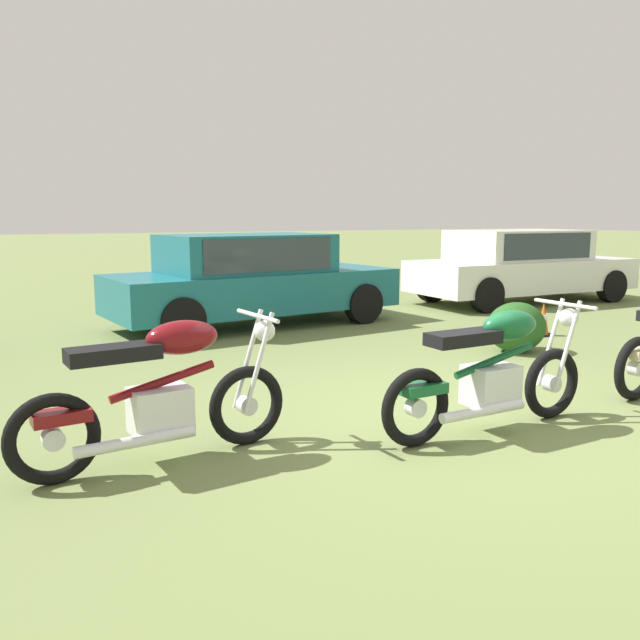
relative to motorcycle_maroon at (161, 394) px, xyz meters
The scene contains 7 objects.
ground_plane 2.54m from the motorcycle_maroon, ahead, with size 120.00×120.00×0.00m, color olive.
motorcycle_maroon is the anchor object (origin of this frame).
motorcycle_green 2.57m from the motorcycle_maroon, 11.89° to the right, with size 2.05×0.64×1.02m.
car_teal 5.73m from the motorcycle_maroon, 62.79° to the left, with size 4.65×2.25×1.43m.
car_white 9.89m from the motorcycle_maroon, 32.11° to the left, with size 4.61×1.87×1.43m.
traffic_cone 6.52m from the motorcycle_maroon, 21.33° to the left, with size 0.25×0.25×0.49m.
shrub_low 5.19m from the motorcycle_maroon, 19.07° to the left, with size 0.78×0.67×0.63m.
Camera 1 is at (-3.46, -4.19, 1.72)m, focal length 36.35 mm.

